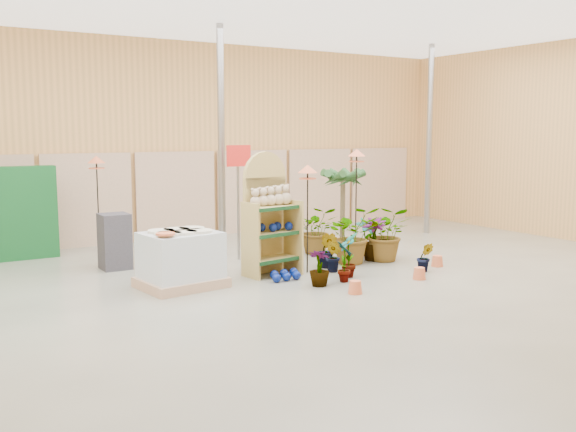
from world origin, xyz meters
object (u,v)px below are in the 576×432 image
Objects in this scene: display_shelf at (268,219)px; pallet_stack at (181,259)px; potted_plant_2 at (352,235)px; bird_table_front at (308,173)px.

display_shelf is 1.57× the size of pallet_stack.
display_shelf is 1.95× the size of potted_plant_2.
display_shelf is 1.74m from pallet_stack.
potted_plant_2 is (1.79, -0.05, -0.43)m from display_shelf.
pallet_stack is 0.72× the size of bird_table_front.
potted_plant_2 is at bearing 10.83° from bird_table_front.
display_shelf is at bearing 156.80° from bird_table_front.
display_shelf is 1.05m from bird_table_front.
bird_table_front reaches higher than potted_plant_2.
bird_table_front reaches higher than pallet_stack.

